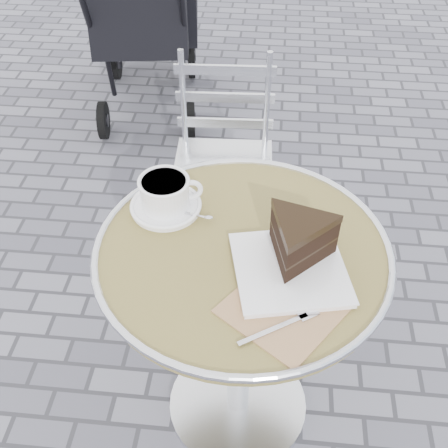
# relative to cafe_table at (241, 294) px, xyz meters

# --- Properties ---
(ground) EXTENTS (80.00, 80.00, 0.00)m
(ground) POSITION_rel_cafe_table_xyz_m (0.00, 0.00, -0.57)
(ground) COLOR slate
(ground) RESTS_ON ground
(cafe_table) EXTENTS (0.72, 0.72, 0.74)m
(cafe_table) POSITION_rel_cafe_table_xyz_m (0.00, 0.00, 0.00)
(cafe_table) COLOR silver
(cafe_table) RESTS_ON ground
(cappuccino_set) EXTENTS (0.21, 0.18, 0.09)m
(cappuccino_set) POSITION_rel_cafe_table_xyz_m (-0.20, 0.13, 0.21)
(cappuccino_set) COLOR white
(cappuccino_set) RESTS_ON cafe_table
(cake_plate_set) EXTENTS (0.31, 0.41, 0.13)m
(cake_plate_set) POSITION_rel_cafe_table_xyz_m (0.12, -0.04, 0.23)
(cake_plate_set) COLOR #A5795A
(cake_plate_set) RESTS_ON cafe_table
(bistro_chair) EXTENTS (0.38, 0.38, 0.81)m
(bistro_chair) POSITION_rel_cafe_table_xyz_m (-0.12, 0.80, -0.07)
(bistro_chair) COLOR silver
(bistro_chair) RESTS_ON ground
(baby_stroller) EXTENTS (0.62, 1.13, 1.12)m
(baby_stroller) POSITION_rel_cafe_table_xyz_m (-0.65, 1.91, -0.06)
(baby_stroller) COLOR black
(baby_stroller) RESTS_ON ground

